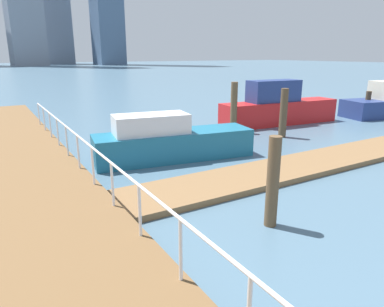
{
  "coord_description": "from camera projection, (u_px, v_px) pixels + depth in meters",
  "views": [
    {
      "loc": [
        -5.43,
        3.27,
        3.83
      ],
      "look_at": [
        -1.63,
        9.66,
        1.7
      ],
      "focal_mm": 32.8,
      "sensor_mm": 36.0,
      "label": 1
    }
  ],
  "objects": [
    {
      "name": "ground_plane",
      "position": [
        115.0,
        133.0,
        17.55
      ],
      "size": [
        300.0,
        300.0,
        0.0
      ],
      "primitive_type": "plane",
      "color": "slate"
    },
    {
      "name": "floating_dock",
      "position": [
        298.0,
        166.0,
        12.05
      ],
      "size": [
        14.13,
        2.0,
        0.18
      ],
      "primitive_type": "cube",
      "color": "olive",
      "rests_on": "ground_plane"
    },
    {
      "name": "boardwalk_railing",
      "position": [
        139.0,
        196.0,
        6.63
      ],
      "size": [
        0.06,
        26.01,
        1.08
      ],
      "color": "white",
      "rests_on": "boardwalk"
    },
    {
      "name": "dock_piling_0",
      "position": [
        234.0,
        107.0,
        17.38
      ],
      "size": [
        0.33,
        0.33,
        2.49
      ],
      "primitive_type": "cylinder",
      "color": "brown",
      "rests_on": "ground_plane"
    },
    {
      "name": "dock_piling_1",
      "position": [
        283.0,
        113.0,
        16.35
      ],
      "size": [
        0.35,
        0.35,
        2.29
      ],
      "primitive_type": "cylinder",
      "color": "brown",
      "rests_on": "ground_plane"
    },
    {
      "name": "dock_piling_3",
      "position": [
        367.0,
        104.0,
        21.67
      ],
      "size": [
        0.32,
        0.32,
        1.6
      ],
      "primitive_type": "cylinder",
      "color": "#473826",
      "rests_on": "ground_plane"
    },
    {
      "name": "dock_piling_4",
      "position": [
        273.0,
        182.0,
        7.83
      ],
      "size": [
        0.28,
        0.28,
        2.11
      ],
      "primitive_type": "cylinder",
      "color": "brown",
      "rests_on": "ground_plane"
    },
    {
      "name": "moored_boat_0",
      "position": [
        381.0,
        104.0,
        21.8
      ],
      "size": [
        4.78,
        2.9,
        2.18
      ],
      "color": "navy",
      "rests_on": "ground_plane"
    },
    {
      "name": "moored_boat_2",
      "position": [
        170.0,
        141.0,
        13.01
      ],
      "size": [
        6.08,
        2.47,
        1.74
      ],
      "color": "#1E6B8C",
      "rests_on": "ground_plane"
    },
    {
      "name": "moored_boat_4",
      "position": [
        278.0,
        108.0,
        19.48
      ],
      "size": [
        7.2,
        2.05,
        2.44
      ],
      "color": "red",
      "rests_on": "ground_plane"
    },
    {
      "name": "skyline_tower_4",
      "position": [
        50.0,
        19.0,
        127.06
      ],
      "size": [
        12.6,
        12.35,
        31.95
      ],
      "primitive_type": "cube",
      "rotation": [
        0.0,
        0.0,
        0.02
      ],
      "color": "gray",
      "rests_on": "ground_plane"
    }
  ]
}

